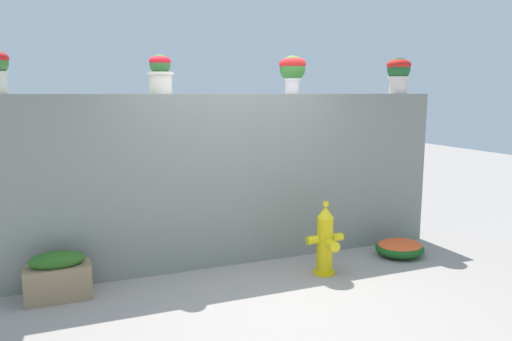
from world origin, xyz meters
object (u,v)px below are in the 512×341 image
object	(u,v)px
potted_plant_3	(399,72)
potted_plant_2	(292,69)
potted_plant_1	(160,72)
planter_box	(58,276)
flower_bush_left	(400,247)
fire_hydrant	(325,242)

from	to	relation	value
potted_plant_3	potted_plant_2	bearing A→B (deg)	-179.24
potted_plant_1	planter_box	world-z (taller)	potted_plant_1
potted_plant_1	flower_bush_left	distance (m)	3.61
fire_hydrant	potted_plant_2	bearing A→B (deg)	93.03
potted_plant_3	fire_hydrant	distance (m)	2.61
potted_plant_1	planter_box	bearing A→B (deg)	-158.96
planter_box	flower_bush_left	bearing A→B (deg)	-2.95
potted_plant_1	planter_box	size ratio (longest dim) A/B	0.69
fire_hydrant	flower_bush_left	xyz separation A→B (m)	(1.19, 0.19, -0.27)
potted_plant_1	fire_hydrant	distance (m)	2.63
fire_hydrant	flower_bush_left	world-z (taller)	fire_hydrant
planter_box	potted_plant_1	bearing A→B (deg)	21.04
potted_plant_3	flower_bush_left	distance (m)	2.33
potted_plant_3	potted_plant_1	bearing A→B (deg)	179.71
potted_plant_3	flower_bush_left	bearing A→B (deg)	-119.20
potted_plant_2	flower_bush_left	size ratio (longest dim) A/B	0.74
potted_plant_3	flower_bush_left	world-z (taller)	potted_plant_3
potted_plant_2	planter_box	bearing A→B (deg)	-171.56
potted_plant_2	potted_plant_3	bearing A→B (deg)	0.76
flower_bush_left	potted_plant_3	bearing A→B (deg)	60.80
potted_plant_3	flower_bush_left	size ratio (longest dim) A/B	0.77
potted_plant_1	potted_plant_3	xyz separation A→B (m)	(3.18, -0.02, 0.06)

